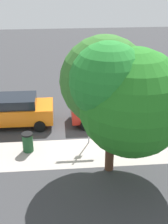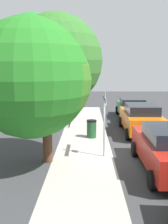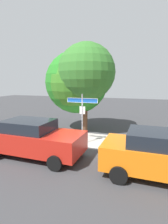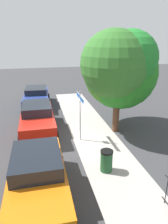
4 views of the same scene
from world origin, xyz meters
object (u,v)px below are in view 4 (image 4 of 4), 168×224
Objects in this scene: shade_tree at (119,70)px; car_red at (37,118)px; car_blue at (36,97)px; trash_bin at (106,161)px; street_sign at (80,106)px; car_orange at (38,177)px.

shade_tree is 5.65m from car_red.
shade_tree reaches higher than car_blue.
car_blue is 4.68× the size of trash_bin.
street_sign is 4.86m from car_orange.
car_red is (-0.56, -4.86, -2.84)m from shade_tree.
car_red is at bearing -149.16° from trash_bin.
shade_tree is 1.30× the size of car_blue.
street_sign reaches higher than car_orange.
car_orange is at bearing -30.36° from street_sign.
car_red is at bearing 3.55° from car_blue.
car_red is (-1.63, -2.30, -1.13)m from street_sign.
car_blue is 10.90m from car_orange.
street_sign is at bearing 54.61° from car_red.
car_blue reaches higher than trash_bin.
car_red is 5.70m from car_orange.
shade_tree reaches higher than car_orange.
street_sign is at bearing -170.76° from trash_bin.
street_sign is 2.90× the size of trash_bin.
trash_bin is at bearing 9.24° from street_sign.
street_sign is 0.60× the size of car_red.
car_red reaches higher than trash_bin.
car_red is (5.19, 0.00, 0.08)m from car_blue.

